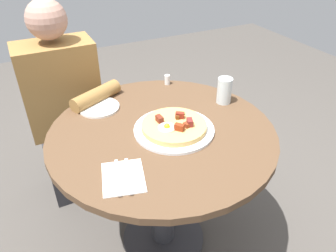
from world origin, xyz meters
TOP-DOWN VIEW (x-y plane):
  - ground_plane at (0.00, 0.00)m, footprint 6.00×6.00m
  - dining_table at (0.00, 0.00)m, footprint 0.94×0.94m
  - person_seated at (-0.30, 0.60)m, footprint 0.45×0.48m
  - pizza_plate at (0.04, -0.03)m, footprint 0.33×0.33m
  - breakfast_pizza at (0.04, -0.03)m, footprint 0.27×0.27m
  - bread_plate at (-0.18, 0.28)m, footprint 0.18×0.18m
  - napkin at (-0.24, -0.20)m, footprint 0.18×0.20m
  - fork at (-0.22, -0.21)m, footprint 0.06×0.18m
  - knife at (-0.26, -0.20)m, footprint 0.06×0.18m
  - water_glass at (0.36, 0.08)m, footprint 0.07×0.07m
  - salt_shaker at (0.21, 0.37)m, footprint 0.03×0.03m

SIDE VIEW (x-z plane):
  - ground_plane at x=0.00m, z-range 0.00..0.00m
  - person_seated at x=-0.30m, z-range -0.06..1.07m
  - dining_table at x=0.00m, z-range 0.19..0.89m
  - napkin at x=-0.24m, z-range 0.70..0.71m
  - bread_plate at x=-0.18m, z-range 0.70..0.71m
  - pizza_plate at x=0.04m, z-range 0.70..0.71m
  - fork at x=-0.22m, z-range 0.71..0.71m
  - knife at x=-0.26m, z-range 0.71..0.71m
  - breakfast_pizza at x=0.04m, z-range 0.70..0.75m
  - salt_shaker at x=0.21m, z-range 0.70..0.75m
  - water_glass at x=0.36m, z-range 0.70..0.82m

